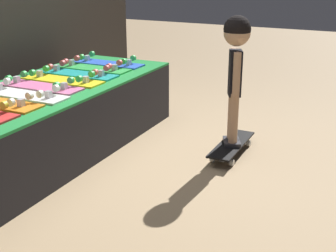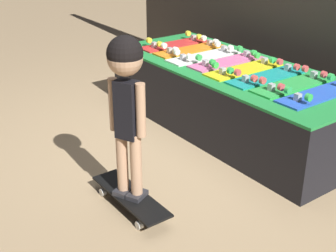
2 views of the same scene
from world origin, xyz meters
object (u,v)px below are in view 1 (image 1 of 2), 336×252
object	(u,v)px
skateboard_pink_on_rack	(40,85)
skateboard_blue_on_rack	(107,63)
skateboard_green_on_rack	(93,67)
skateboard_on_floor	(231,145)
child	(236,56)
skateboard_teal_on_rack	(79,73)
skateboard_white_on_rack	(23,94)
skateboard_yellow_on_rack	(62,79)

from	to	relation	value
skateboard_pink_on_rack	skateboard_blue_on_rack	size ratio (longest dim) A/B	1.00
skateboard_pink_on_rack	skateboard_green_on_rack	distance (m)	0.72
skateboard_on_floor	skateboard_pink_on_rack	bearing A→B (deg)	114.95
skateboard_pink_on_rack	child	xyz separation A→B (m)	(0.64, -1.38, 0.24)
skateboard_pink_on_rack	skateboard_teal_on_rack	size ratio (longest dim) A/B	1.00
skateboard_white_on_rack	skateboard_on_floor	xyz separation A→B (m)	(0.88, -1.33, -0.50)
skateboard_white_on_rack	skateboard_yellow_on_rack	distance (m)	0.48
skateboard_pink_on_rack	skateboard_green_on_rack	xyz separation A→B (m)	(0.72, 0.00, 0.00)
skateboard_yellow_on_rack	skateboard_blue_on_rack	xyz separation A→B (m)	(0.72, 0.02, 0.00)
skateboard_green_on_rack	skateboard_blue_on_rack	size ratio (longest dim) A/B	1.00
skateboard_yellow_on_rack	skateboard_teal_on_rack	world-z (taller)	same
skateboard_white_on_rack	skateboard_on_floor	bearing A→B (deg)	-56.48
skateboard_pink_on_rack	skateboard_white_on_rack	bearing A→B (deg)	-168.68
skateboard_green_on_rack	skateboard_on_floor	bearing A→B (deg)	-93.26
skateboard_green_on_rack	child	size ratio (longest dim) A/B	0.70
skateboard_pink_on_rack	skateboard_green_on_rack	world-z (taller)	same
skateboard_green_on_rack	skateboard_blue_on_rack	world-z (taller)	same
skateboard_white_on_rack	skateboard_yellow_on_rack	world-z (taller)	same
skateboard_teal_on_rack	skateboard_blue_on_rack	world-z (taller)	same
skateboard_teal_on_rack	skateboard_blue_on_rack	distance (m)	0.48
skateboard_white_on_rack	skateboard_blue_on_rack	size ratio (longest dim) A/B	1.00
skateboard_green_on_rack	skateboard_white_on_rack	bearing A→B (deg)	-177.13
skateboard_white_on_rack	skateboard_on_floor	distance (m)	1.67
skateboard_white_on_rack	skateboard_green_on_rack	distance (m)	0.96
skateboard_white_on_rack	skateboard_teal_on_rack	size ratio (longest dim) A/B	1.00
skateboard_pink_on_rack	skateboard_yellow_on_rack	distance (m)	0.24
skateboard_teal_on_rack	child	world-z (taller)	child
skateboard_green_on_rack	skateboard_blue_on_rack	xyz separation A→B (m)	(0.24, -0.01, 0.00)
skateboard_pink_on_rack	skateboard_yellow_on_rack	bearing A→B (deg)	-6.96
skateboard_pink_on_rack	skateboard_yellow_on_rack	size ratio (longest dim) A/B	1.00
skateboard_teal_on_rack	skateboard_green_on_rack	world-z (taller)	same
skateboard_teal_on_rack	skateboard_green_on_rack	distance (m)	0.24
skateboard_pink_on_rack	child	size ratio (longest dim) A/B	0.70
skateboard_white_on_rack	skateboard_teal_on_rack	xyz separation A→B (m)	(0.72, 0.03, 0.00)
skateboard_white_on_rack	skateboard_on_floor	world-z (taller)	skateboard_white_on_rack
skateboard_green_on_rack	skateboard_blue_on_rack	distance (m)	0.24
skateboard_on_floor	skateboard_white_on_rack	bearing A→B (deg)	123.52
skateboard_teal_on_rack	child	size ratio (longest dim) A/B	0.70
skateboard_teal_on_rack	skateboard_blue_on_rack	xyz separation A→B (m)	(0.48, 0.01, 0.00)
skateboard_yellow_on_rack	skateboard_on_floor	bearing A→B (deg)	-73.43
skateboard_yellow_on_rack	skateboard_blue_on_rack	bearing A→B (deg)	1.91
skateboard_white_on_rack	skateboard_green_on_rack	xyz separation A→B (m)	(0.96, 0.05, 0.00)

